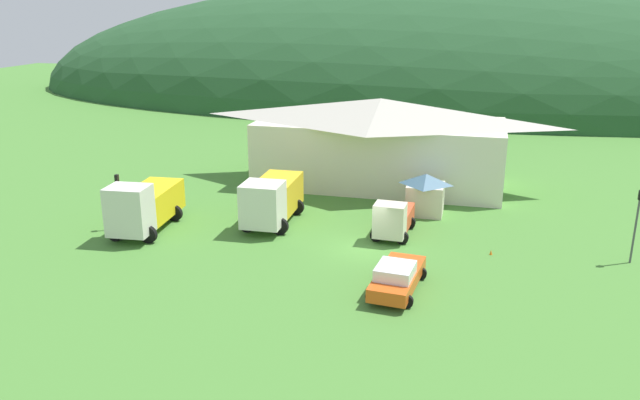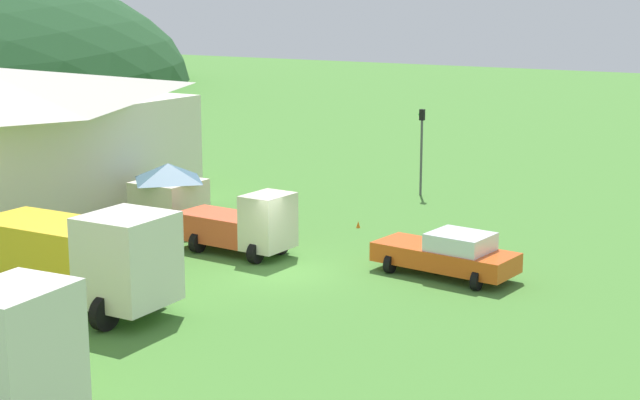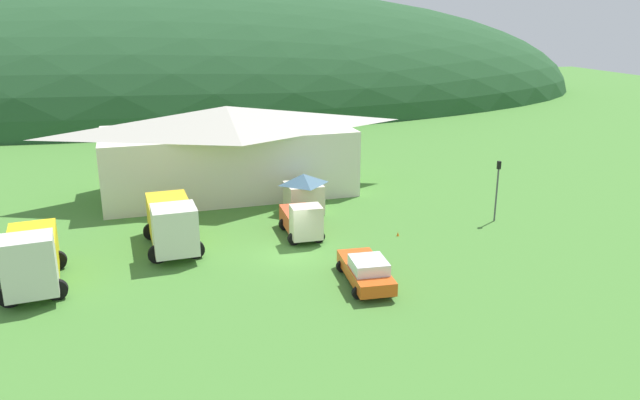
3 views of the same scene
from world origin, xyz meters
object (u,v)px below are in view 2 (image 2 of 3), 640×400
heavy_rig_striped (81,256)px  traffic_light_east (421,143)px  light_truck_cream (244,225)px  traffic_cone_near_pickup (358,228)px  play_shed_cream (169,196)px  service_pickup_orange (448,254)px

heavy_rig_striped → traffic_light_east: bearing=85.1°
heavy_rig_striped → light_truck_cream: bearing=85.9°
light_truck_cream → traffic_cone_near_pickup: 6.45m
traffic_light_east → traffic_cone_near_pickup: size_ratio=7.39×
traffic_light_east → traffic_cone_near_pickup: (-7.76, -0.75, -2.65)m
traffic_cone_near_pickup → play_shed_cream: bearing=124.1°
heavy_rig_striped → service_pickup_orange: 12.79m
play_shed_cream → traffic_light_east: size_ratio=0.67×
service_pickup_orange → traffic_cone_near_pickup: (4.76, 6.36, -0.83)m
service_pickup_orange → traffic_light_east: (12.52, 7.11, 1.82)m
light_truck_cream → service_pickup_orange: bearing=12.0°
traffic_light_east → traffic_cone_near_pickup: bearing=-174.5°
heavy_rig_striped → traffic_cone_near_pickup: size_ratio=11.73×
play_shed_cream → traffic_cone_near_pickup: size_ratio=4.94×
light_truck_cream → traffic_light_east: bearing=88.6°
traffic_light_east → service_pickup_orange: bearing=-150.4°
heavy_rig_striped → traffic_light_east: (22.12, -1.28, 0.87)m
play_shed_cream → heavy_rig_striped: (-9.80, -4.69, 0.28)m
traffic_cone_near_pickup → service_pickup_orange: bearing=-126.8°
light_truck_cream → traffic_cone_near_pickup: (6.11, -1.68, -1.18)m
heavy_rig_striped → traffic_cone_near_pickup: bearing=80.3°
service_pickup_orange → traffic_light_east: 14.51m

